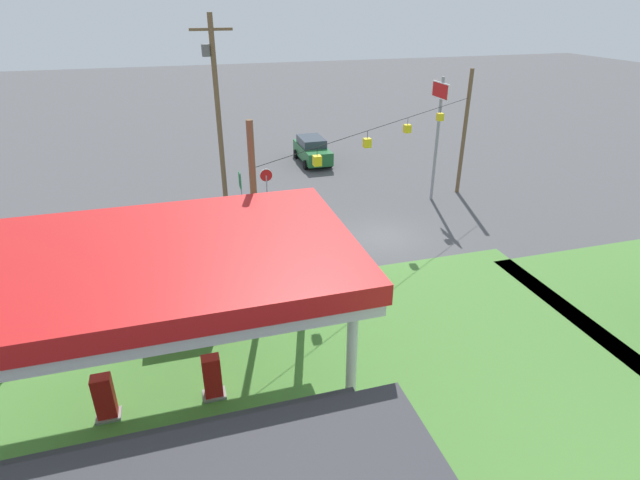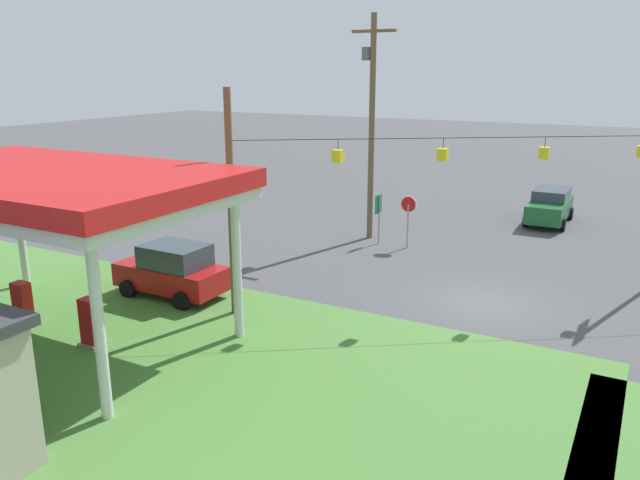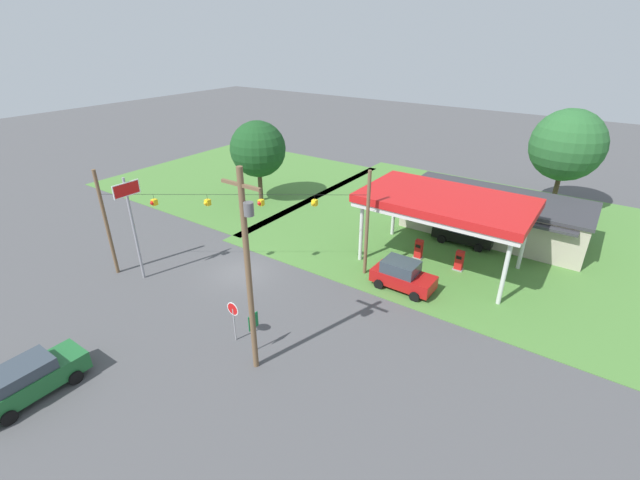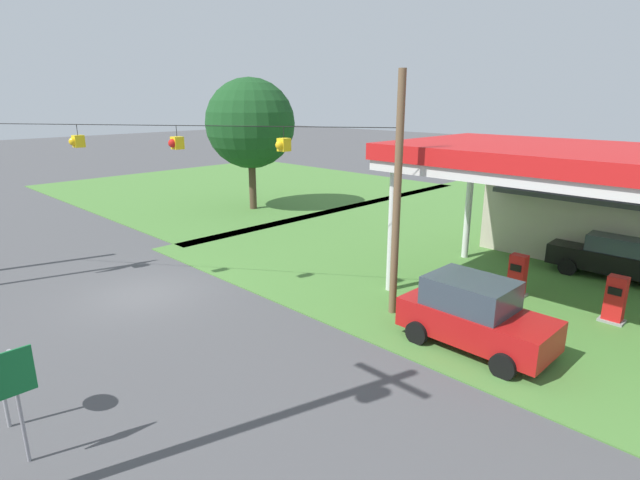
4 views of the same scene
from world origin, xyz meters
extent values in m
plane|color=#4C4C4F|center=(0.00, 0.00, 0.00)|extent=(160.00, 160.00, 0.00)
cube|color=#4C7F38|center=(13.09, 16.87, 0.02)|extent=(36.00, 28.00, 0.04)
cube|color=#4C7F38|center=(-16.00, 16.00, 0.02)|extent=(24.00, 24.00, 0.04)
cube|color=silver|center=(11.09, 9.25, 4.60)|extent=(11.30, 6.63, 0.35)
cube|color=red|center=(11.09, 9.25, 5.05)|extent=(11.50, 6.83, 0.55)
cylinder|color=silver|center=(6.03, 6.53, 2.21)|extent=(0.28, 0.28, 4.42)
cylinder|color=silver|center=(16.14, 6.53, 2.21)|extent=(0.28, 0.28, 4.42)
cylinder|color=silver|center=(6.03, 11.96, 2.21)|extent=(0.28, 0.28, 4.42)
cylinder|color=silver|center=(16.14, 11.96, 2.21)|extent=(0.28, 0.28, 4.42)
cube|color=#B2A893|center=(12.84, 16.87, 1.60)|extent=(14.20, 5.94, 3.20)
cube|color=#333338|center=(12.84, 16.87, 3.32)|extent=(14.50, 6.24, 0.24)
cube|color=#333338|center=(12.84, 13.55, 2.95)|extent=(12.78, 0.70, 0.20)
cube|color=gray|center=(9.54, 9.25, 0.06)|extent=(0.71, 0.56, 0.12)
cube|color=red|center=(9.54, 9.25, 0.83)|extent=(0.55, 0.40, 1.41)
cube|color=black|center=(9.54, 9.03, 1.11)|extent=(0.39, 0.03, 0.24)
cube|color=gray|center=(12.63, 9.25, 0.06)|extent=(0.71, 0.56, 0.12)
cube|color=red|center=(12.63, 9.25, 0.83)|extent=(0.55, 0.40, 1.41)
cube|color=black|center=(12.63, 9.03, 1.11)|extent=(0.39, 0.03, 0.24)
cube|color=#AD1414|center=(10.37, 4.71, 0.77)|extent=(4.17, 1.90, 0.86)
cube|color=#333D47|center=(10.12, 4.71, 1.60)|extent=(2.30, 1.73, 0.80)
cylinder|color=black|center=(11.67, 5.64, 0.34)|extent=(0.68, 0.23, 0.68)
cylinder|color=black|center=(11.65, 3.75, 0.34)|extent=(0.68, 0.23, 0.68)
cylinder|color=black|center=(9.10, 5.67, 0.34)|extent=(0.68, 0.23, 0.68)
cylinder|color=black|center=(9.07, 3.78, 0.34)|extent=(0.68, 0.23, 0.68)
cube|color=black|center=(11.48, 13.79, 0.73)|extent=(4.79, 2.02, 0.78)
cube|color=#333D47|center=(11.76, 13.80, 1.43)|extent=(2.66, 1.79, 0.62)
cylinder|color=black|center=(10.05, 12.79, 0.34)|extent=(0.69, 0.24, 0.68)
cylinder|color=black|center=(9.98, 14.68, 0.34)|extent=(0.69, 0.24, 0.68)
cylinder|color=black|center=(12.98, 12.90, 0.34)|extent=(0.69, 0.24, 0.68)
cylinder|color=black|center=(12.91, 14.79, 0.34)|extent=(0.69, 0.24, 0.68)
cube|color=#1E602D|center=(-0.07, -13.82, 0.81)|extent=(1.85, 4.77, 0.95)
cube|color=#333D47|center=(-0.07, -14.10, 1.58)|extent=(1.70, 2.63, 0.58)
cylinder|color=black|center=(-1.01, -12.33, 0.34)|extent=(0.22, 0.68, 0.68)
cylinder|color=black|center=(0.88, -12.34, 0.34)|extent=(0.22, 0.68, 0.68)
cylinder|color=black|center=(0.87, -15.30, 0.34)|extent=(0.22, 0.68, 0.68)
cylinder|color=#99999E|center=(4.99, -5.51, 1.05)|extent=(0.08, 0.08, 2.10)
cylinder|color=white|center=(4.99, -5.51, 2.10)|extent=(0.80, 0.03, 0.80)
cylinder|color=red|center=(4.99, -5.51, 2.10)|extent=(0.70, 0.03, 0.70)
cylinder|color=gray|center=(-5.12, -4.38, 3.65)|extent=(0.18, 0.18, 7.31)
cube|color=white|center=(-5.02, -4.38, 6.56)|extent=(0.06, 1.85, 0.90)
cube|color=red|center=(-5.02, -4.38, 6.56)|extent=(0.07, 1.73, 0.78)
cylinder|color=gray|center=(6.46, -5.55, 1.20)|extent=(0.07, 0.07, 2.40)
cube|color=#146B33|center=(6.51, -5.55, 1.95)|extent=(0.04, 0.70, 0.90)
cylinder|color=brown|center=(7.31, -6.38, 5.32)|extent=(0.28, 0.28, 10.64)
cube|color=brown|center=(7.31, -6.38, 9.84)|extent=(2.20, 0.14, 0.14)
cylinder|color=#59595B|center=(7.66, -6.38, 8.84)|extent=(0.44, 0.44, 0.60)
cylinder|color=brown|center=(-7.30, -5.00, 3.81)|extent=(0.24, 0.24, 7.61)
cylinder|color=brown|center=(7.30, 5.00, 3.81)|extent=(0.24, 0.24, 7.61)
cylinder|color=black|center=(0.00, 0.00, 5.94)|extent=(14.62, 10.02, 0.02)
cylinder|color=black|center=(-4.38, -3.00, 5.76)|extent=(0.02, 0.02, 0.35)
cube|color=yellow|center=(-4.38, -3.00, 5.39)|extent=(0.32, 0.32, 0.40)
sphere|color=red|center=(-4.38, -3.17, 5.39)|extent=(0.28, 0.28, 0.28)
cylinder|color=black|center=(-1.46, -1.00, 5.76)|extent=(0.02, 0.02, 0.35)
cube|color=yellow|center=(-1.46, -1.00, 5.39)|extent=(0.32, 0.32, 0.40)
sphere|color=yellow|center=(-1.46, -1.17, 5.39)|extent=(0.28, 0.28, 0.28)
cylinder|color=black|center=(1.46, 1.00, 5.76)|extent=(0.02, 0.02, 0.35)
cube|color=yellow|center=(1.46, 1.00, 5.39)|extent=(0.32, 0.32, 0.40)
sphere|color=red|center=(1.46, 0.83, 5.39)|extent=(0.28, 0.28, 0.28)
cylinder|color=black|center=(4.38, 3.00, 5.76)|extent=(0.02, 0.02, 0.35)
cube|color=yellow|center=(4.38, 3.00, 5.39)|extent=(0.32, 0.32, 0.40)
sphere|color=yellow|center=(4.38, 2.83, 5.39)|extent=(0.28, 0.28, 0.28)
cylinder|color=#4C3828|center=(16.16, 25.79, 1.85)|extent=(0.44, 0.44, 3.70)
sphere|color=#28602D|center=(16.16, 25.79, 6.27)|extent=(6.44, 6.44, 6.44)
cylinder|color=#4C3828|center=(-8.49, 11.62, 1.57)|extent=(0.44, 0.44, 3.14)
sphere|color=#19471E|center=(-8.49, 11.62, 5.29)|extent=(5.38, 5.38, 5.38)
camera|label=1|loc=(9.72, 21.61, 11.22)|focal=28.00mm
camera|label=2|loc=(-4.84, 21.29, 8.15)|focal=35.00mm
camera|label=3|loc=(19.74, -18.44, 15.68)|focal=24.00mm
camera|label=4|loc=(16.19, -7.36, 6.80)|focal=28.00mm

